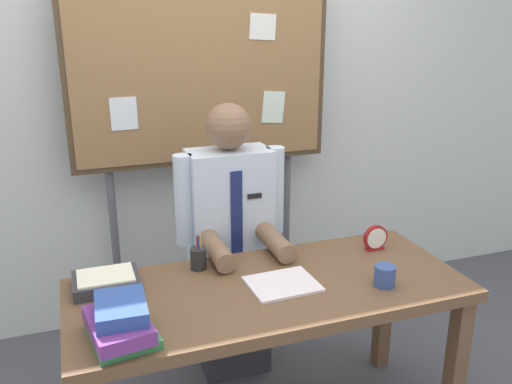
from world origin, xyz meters
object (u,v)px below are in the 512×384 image
(desk_clock, at_px, (375,239))
(pen_holder, at_px, (198,258))
(coffee_mug, at_px, (385,276))
(bulletin_board, at_px, (202,72))
(open_notebook, at_px, (283,284))
(paper_tray, at_px, (106,281))
(desk, at_px, (269,306))
(book_stack, at_px, (120,322))
(person, at_px, (231,252))

(desk_clock, relative_size, pen_holder, 0.75)
(desk_clock, height_order, coffee_mug, desk_clock)
(bulletin_board, bearing_deg, open_notebook, -87.35)
(open_notebook, xyz_separation_m, paper_tray, (-0.68, 0.22, 0.02))
(pen_holder, bearing_deg, paper_tray, -173.91)
(desk, bearing_deg, book_stack, -163.00)
(bulletin_board, bearing_deg, coffee_mug, -69.86)
(pen_holder, height_order, paper_tray, pen_holder)
(book_stack, relative_size, coffee_mug, 3.60)
(book_stack, xyz_separation_m, open_notebook, (0.66, 0.17, -0.06))
(person, bearing_deg, paper_tray, -151.64)
(desk, relative_size, paper_tray, 6.24)
(bulletin_board, distance_m, paper_tray, 1.28)
(pen_holder, bearing_deg, desk_clock, -5.47)
(open_notebook, bearing_deg, coffee_mug, -19.40)
(desk, bearing_deg, bulletin_board, 89.99)
(paper_tray, bearing_deg, desk_clock, -1.76)
(person, relative_size, coffee_mug, 16.20)
(person, relative_size, desk_clock, 11.75)
(book_stack, height_order, desk_clock, book_stack)
(bulletin_board, xyz_separation_m, desk_clock, (0.59, -0.88, -0.70))
(desk_clock, bearing_deg, coffee_mug, -115.27)
(person, bearing_deg, book_stack, -130.03)
(person, height_order, coffee_mug, person)
(desk, height_order, pen_holder, pen_holder)
(bulletin_board, xyz_separation_m, paper_tray, (-0.63, -0.84, -0.73))
(desk_clock, distance_m, coffee_mug, 0.36)
(open_notebook, bearing_deg, paper_tray, 161.92)
(desk, distance_m, open_notebook, 0.12)
(open_notebook, relative_size, paper_tray, 1.06)
(bulletin_board, relative_size, paper_tray, 7.94)
(book_stack, distance_m, coffee_mug, 1.05)
(coffee_mug, relative_size, pen_holder, 0.54)
(desk, distance_m, paper_tray, 0.67)
(desk, distance_m, person, 0.54)
(desk, height_order, book_stack, book_stack)
(open_notebook, xyz_separation_m, coffee_mug, (0.39, -0.14, 0.04))
(bulletin_board, bearing_deg, person, -90.02)
(coffee_mug, xyz_separation_m, paper_tray, (-1.07, 0.36, -0.02))
(coffee_mug, bearing_deg, bulletin_board, 110.14)
(open_notebook, distance_m, coffee_mug, 0.42)
(open_notebook, relative_size, desk_clock, 2.30)
(bulletin_board, bearing_deg, paper_tray, -126.86)
(book_stack, height_order, coffee_mug, book_stack)
(bulletin_board, height_order, paper_tray, bulletin_board)
(person, height_order, pen_holder, person)
(pen_holder, xyz_separation_m, paper_tray, (-0.39, -0.04, -0.02))
(desk_clock, bearing_deg, open_notebook, -161.25)
(bulletin_board, bearing_deg, book_stack, -116.49)
(desk, height_order, person, person)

